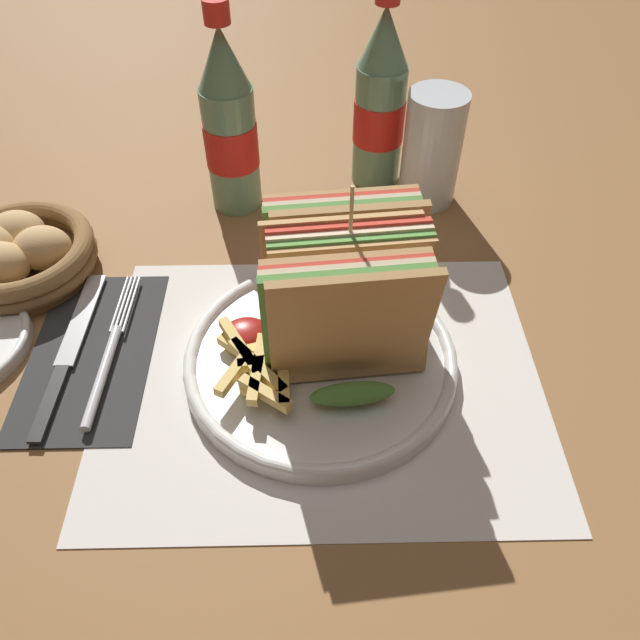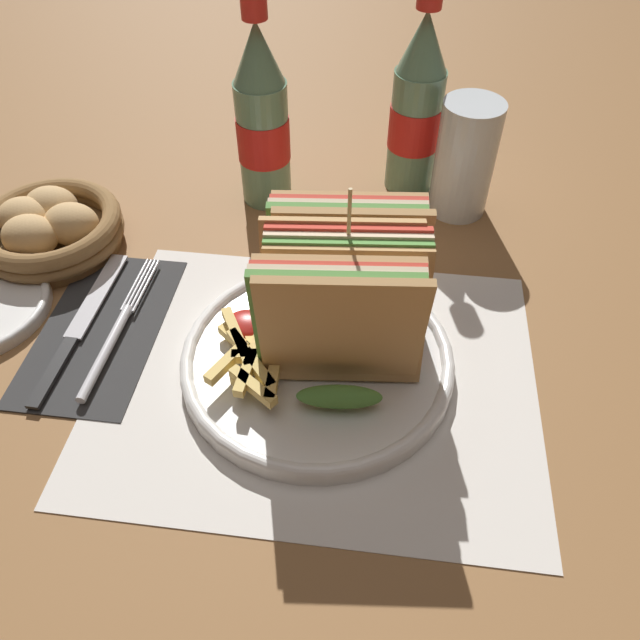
% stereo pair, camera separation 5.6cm
% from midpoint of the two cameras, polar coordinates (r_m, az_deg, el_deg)
% --- Properties ---
extents(ground_plane, '(4.00, 4.00, 0.00)m').
position_cam_midpoint_polar(ground_plane, '(0.56, -0.95, -5.44)').
color(ground_plane, olive).
extents(placemat, '(0.39, 0.31, 0.00)m').
position_cam_midpoint_polar(placemat, '(0.56, -2.69, -5.35)').
color(placemat, silver).
rests_on(placemat, ground_plane).
extents(plate_main, '(0.25, 0.25, 0.02)m').
position_cam_midpoint_polar(plate_main, '(0.56, -2.78, -3.70)').
color(plate_main, white).
rests_on(plate_main, ground_plane).
extents(club_sandwich, '(0.14, 0.16, 0.17)m').
position_cam_midpoint_polar(club_sandwich, '(0.52, -0.53, 2.40)').
color(club_sandwich, tan).
rests_on(club_sandwich, plate_main).
extents(fries_pile, '(0.07, 0.10, 0.02)m').
position_cam_midpoint_polar(fries_pile, '(0.54, -8.76, -4.39)').
color(fries_pile, '#E5C166').
rests_on(fries_pile, plate_main).
extents(ketchup_blob, '(0.04, 0.03, 0.01)m').
position_cam_midpoint_polar(ketchup_blob, '(0.57, -9.54, -1.20)').
color(ketchup_blob, maroon).
rests_on(ketchup_blob, plate_main).
extents(napkin, '(0.11, 0.21, 0.00)m').
position_cam_midpoint_polar(napkin, '(0.63, -22.55, -2.86)').
color(napkin, '#2D2D2D').
rests_on(napkin, ground_plane).
extents(fork, '(0.02, 0.19, 0.01)m').
position_cam_midpoint_polar(fork, '(0.61, -21.47, -3.78)').
color(fork, silver).
rests_on(fork, napkin).
extents(knife, '(0.02, 0.20, 0.00)m').
position_cam_midpoint_polar(knife, '(0.63, -24.38, -2.78)').
color(knife, black).
rests_on(knife, napkin).
extents(coke_bottle_near, '(0.06, 0.06, 0.23)m').
position_cam_midpoint_polar(coke_bottle_near, '(0.72, -10.59, 16.90)').
color(coke_bottle_near, slate).
rests_on(coke_bottle_near, ground_plane).
extents(coke_bottle_far, '(0.06, 0.06, 0.23)m').
position_cam_midpoint_polar(coke_bottle_far, '(0.75, 3.29, 19.06)').
color(coke_bottle_far, slate).
rests_on(coke_bottle_far, ground_plane).
extents(glass_near, '(0.07, 0.07, 0.13)m').
position_cam_midpoint_polar(glass_near, '(0.74, 7.96, 14.55)').
color(glass_near, silver).
rests_on(glass_near, ground_plane).
extents(bread_basket, '(0.15, 0.15, 0.06)m').
position_cam_midpoint_polar(bread_basket, '(0.73, -27.90, 5.25)').
color(bread_basket, olive).
rests_on(bread_basket, ground_plane).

